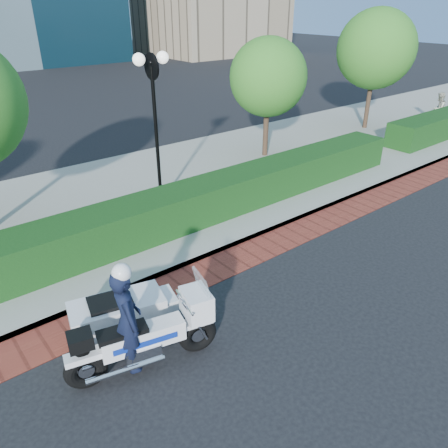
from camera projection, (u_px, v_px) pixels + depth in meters
ground at (253, 303)px, 8.97m from camera, size 120.00×120.00×0.00m
brick_strip at (209, 271)px, 10.01m from camera, size 60.00×1.00×0.01m
sidewalk at (119, 204)px, 13.09m from camera, size 60.00×8.00×0.15m
hedge_main at (159, 214)px, 11.16m from camera, size 18.00×1.20×1.00m
lamppost at (154, 107)px, 11.77m from camera, size 1.02×0.70×4.21m
tree_c at (268, 77)px, 15.69m from camera, size 2.80×2.80×4.30m
tree_d at (376, 49)px, 19.05m from camera, size 3.40×3.40×5.16m
police_motorcycle at (130, 322)px, 7.34m from camera, size 2.58×2.14×2.11m
pedestrian at (438, 109)px, 20.65m from camera, size 0.81×0.67×1.55m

